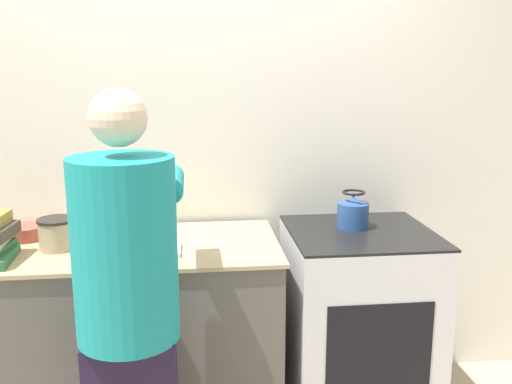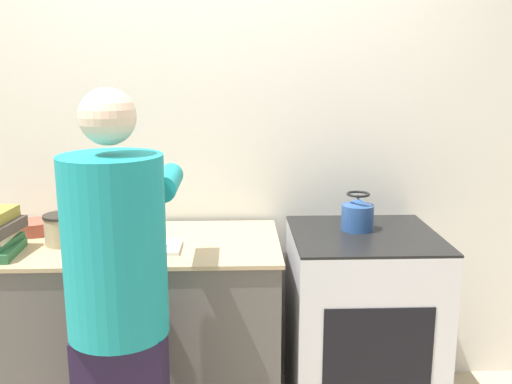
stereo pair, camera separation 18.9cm
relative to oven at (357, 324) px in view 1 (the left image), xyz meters
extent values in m
cube|color=silver|center=(-0.75, 0.40, 0.83)|extent=(8.00, 0.05, 2.60)
cube|color=#5B5651|center=(-1.12, 0.01, -0.02)|extent=(1.42, 0.66, 0.89)
cube|color=tan|center=(-1.12, 0.01, 0.43)|extent=(1.45, 0.68, 0.02)
cube|color=silver|center=(0.00, 0.00, -0.01)|extent=(0.67, 0.65, 0.93)
cube|color=black|center=(0.00, 0.00, 0.46)|extent=(0.67, 0.65, 0.01)
cube|color=black|center=(0.00, -0.32, 0.04)|extent=(0.47, 0.01, 0.41)
cylinder|color=teal|center=(-1.01, -0.61, 0.62)|extent=(0.35, 0.35, 0.64)
sphere|color=beige|center=(-1.01, -0.61, 1.06)|extent=(0.19, 0.19, 0.19)
cylinder|color=teal|center=(-1.16, -0.30, 0.78)|extent=(0.10, 0.30, 0.10)
cylinder|color=teal|center=(-0.86, -0.30, 0.78)|extent=(0.10, 0.30, 0.10)
cube|color=silver|center=(-1.02, -0.11, 0.45)|extent=(0.37, 0.19, 0.02)
cube|color=silver|center=(-0.96, -0.11, 0.46)|extent=(0.14, 0.05, 0.01)
cube|color=black|center=(-1.07, -0.10, 0.46)|extent=(0.09, 0.04, 0.01)
cylinder|color=#284C8C|center=(-0.03, 0.06, 0.53)|extent=(0.15, 0.15, 0.12)
cone|color=#284C8C|center=(-0.03, 0.06, 0.60)|extent=(0.12, 0.12, 0.03)
sphere|color=black|center=(-0.03, 0.06, 0.63)|extent=(0.02, 0.02, 0.02)
torus|color=black|center=(-0.03, 0.06, 0.64)|extent=(0.11, 0.11, 0.01)
cylinder|color=#9E4738|center=(-1.56, 0.15, 0.47)|extent=(0.17, 0.17, 0.06)
cylinder|color=tan|center=(-1.37, -0.02, 0.50)|extent=(0.16, 0.16, 0.13)
cylinder|color=#28231E|center=(-1.37, -0.02, 0.57)|extent=(0.16, 0.16, 0.01)
camera|label=1|loc=(-0.79, -2.49, 1.23)|focal=40.00mm
camera|label=2|loc=(-0.60, -2.50, 1.23)|focal=40.00mm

